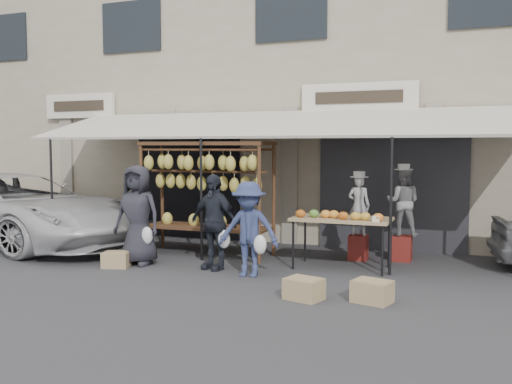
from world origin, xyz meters
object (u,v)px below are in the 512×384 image
banana_rack (206,175)px  customer_mid (214,222)px  customer_right (249,229)px  crate_near_a (304,289)px  van (12,190)px  vendor_right (403,202)px  produce_table (341,219)px  crate_near_b (372,292)px  crate_far (116,260)px  customer_left (138,215)px  vendor_left (359,205)px

banana_rack → customer_mid: banana_rack is taller
customer_right → crate_near_a: size_ratio=3.16×
customer_mid → van: van is taller
customer_right → van: size_ratio=0.29×
vendor_right → produce_table: bearing=48.6°
customer_right → crate_near_b: bearing=-27.4°
produce_table → customer_right: 1.70m
crate_near_b → crate_far: size_ratio=1.11×
produce_table → customer_left: size_ratio=0.94×
produce_table → crate_far: bearing=-160.8°
customer_left → customer_right: customer_left is taller
vendor_right → customer_left: (-4.44, -2.05, -0.21)m
produce_table → customer_right: size_ratio=1.08×
customer_right → crate_far: bearing=179.0°
crate_near_b → banana_rack: bearing=148.4°
customer_mid → customer_right: size_ratio=1.06×
customer_mid → produce_table: bearing=36.5°
vendor_right → customer_mid: bearing=31.0°
crate_near_a → van: 8.21m
vendor_left → customer_mid: customer_mid is taller
vendor_left → vendor_right: vendor_right is taller
crate_near_b → van: size_ratio=0.09×
customer_left → crate_near_b: (4.40, -1.01, -0.75)m
produce_table → van: (-7.77, 0.42, 0.26)m
vendor_right → vendor_left: bearing=12.2°
banana_rack → crate_near_b: 4.50m
customer_right → van: van is taller
customer_left → customer_right: (2.22, -0.15, -0.12)m
crate_near_a → customer_left: bearing=161.0°
crate_near_a → produce_table: bearing=89.1°
customer_mid → customer_right: customer_mid is taller
produce_table → crate_near_a: bearing=-90.9°
customer_left → crate_near_a: (3.48, -1.20, -0.76)m
produce_table → crate_near_b: 2.26m
produce_table → crate_near_a: produce_table is taller
produce_table → banana_rack: bearing=174.1°
vendor_right → banana_rack: bearing=10.9°
vendor_left → crate_far: (-3.88, -2.22, -0.90)m
crate_near_a → crate_far: (-3.71, 0.84, -0.01)m
banana_rack → customer_right: bearing=-43.3°
customer_mid → van: bearing=-177.0°
customer_left → crate_near_a: 3.76m
vendor_left → crate_near_b: bearing=105.8°
crate_far → van: van is taller
vendor_right → customer_left: 4.90m
customer_mid → crate_near_b: 3.24m
vendor_left → crate_near_b: (0.75, -2.87, -0.89)m
banana_rack → produce_table: 2.86m
customer_mid → crate_near_b: size_ratio=3.30×
vendor_right → van: size_ratio=0.23×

